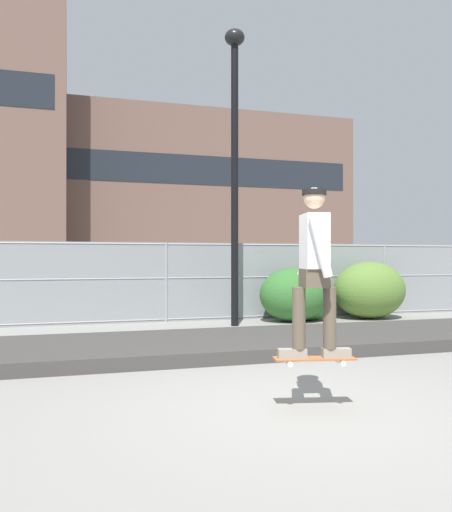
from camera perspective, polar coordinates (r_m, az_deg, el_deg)
name	(u,v)px	position (r m, az deg, el deg)	size (l,w,h in m)	color
ground_plane	(305,410)	(5.37, 8.54, -16.24)	(120.00, 120.00, 0.00)	gray
gravel_berm	(211,344)	(8.54, -1.65, -9.57)	(12.80, 2.48, 0.19)	#3D3A38
skateboard	(314,359)	(5.32, 9.56, -10.95)	(0.82, 0.37, 0.07)	#9E5B33
skater	(314,262)	(5.23, 9.56, -0.61)	(0.72, 0.62, 1.67)	gray
chain_fence	(166,282)	(12.30, -6.51, -2.80)	(23.44, 0.06, 1.85)	gray
street_lamp	(235,140)	(11.79, 0.95, 12.47)	(0.44, 0.44, 6.51)	black
parked_car_mid	(165,280)	(15.93, -6.62, -2.56)	(4.50, 2.15, 1.66)	silver
parked_car_far	(366,277)	(18.51, 14.94, -2.23)	(4.48, 2.10, 1.66)	maroon
office_block	(192,200)	(52.43, -3.68, 6.12)	(27.68, 14.23, 14.60)	brown
shrub_left	(294,295)	(12.40, 7.35, -4.19)	(1.62, 1.33, 1.26)	#336B2D
shrub_center	(308,300)	(12.70, 8.90, -4.71)	(1.27, 1.04, 0.98)	#336B2D
shrub_right	(369,290)	(13.38, 15.30, -3.59)	(1.81, 1.48, 1.40)	#567A33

